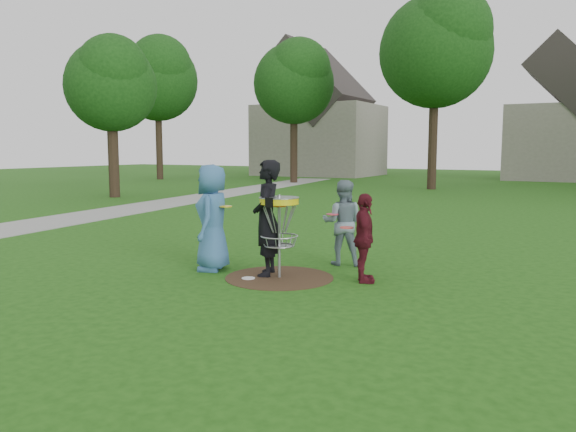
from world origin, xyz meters
The scene contains 11 objects.
ground centered at (0.00, 0.00, 0.00)m, with size 100.00×100.00×0.00m, color #19470F.
dirt_patch centered at (0.00, 0.00, 0.00)m, with size 1.80×1.80×0.01m, color #47331E.
concrete_path centered at (-10.00, 8.00, 0.01)m, with size 2.20×40.00×0.02m, color #9E9E99.
player_blue centered at (-1.33, -0.03, 0.93)m, with size 0.91×0.59×1.86m, color #366695.
player_black centered at (-0.27, 0.06, 0.97)m, with size 0.71×0.47×1.95m, color black.
player_grey centered at (0.50, 1.49, 0.78)m, with size 0.76×0.59×1.56m, color slate.
player_maroon centered at (1.34, 0.38, 0.71)m, with size 0.84×0.35×1.43m, color #54131D.
disc_on_grass centered at (-0.40, -0.33, 0.01)m, with size 0.22×0.22×0.02m, color silver.
disc_golf_basket centered at (0.00, 0.00, 1.02)m, with size 0.66×0.67×1.38m.
held_discs centered at (0.11, 0.37, 1.04)m, with size 2.34×1.47×0.34m.
tree_row centered at (0.44, 20.67, 6.21)m, with size 51.20×17.42×9.90m.
Camera 1 is at (4.50, -7.93, 2.13)m, focal length 35.00 mm.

